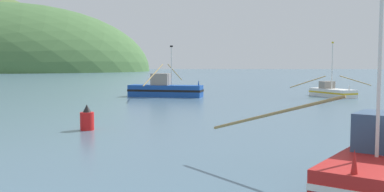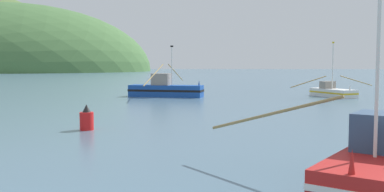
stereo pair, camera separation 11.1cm
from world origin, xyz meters
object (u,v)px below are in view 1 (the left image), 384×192
at_px(fishing_boat_white, 332,92).
at_px(fishing_boat_blue, 165,89).
at_px(channel_buoy, 87,119).
at_px(fishing_boat_red, 381,162).

relative_size(fishing_boat_white, fishing_boat_blue, 0.70).
bearing_deg(fishing_boat_white, channel_buoy, -63.78).
bearing_deg(fishing_boat_white, fishing_boat_blue, -112.28).
bearing_deg(channel_buoy, fishing_boat_blue, 86.24).
bearing_deg(channel_buoy, fishing_boat_red, -40.21).
bearing_deg(fishing_boat_blue, channel_buoy, -83.52).
xyz_separation_m(fishing_boat_blue, channel_buoy, (-1.77, -26.95, -0.26)).
distance_m(fishing_boat_white, fishing_boat_blue, 20.66).
distance_m(fishing_boat_white, fishing_boat_red, 40.45).
bearing_deg(fishing_boat_red, channel_buoy, -97.83).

